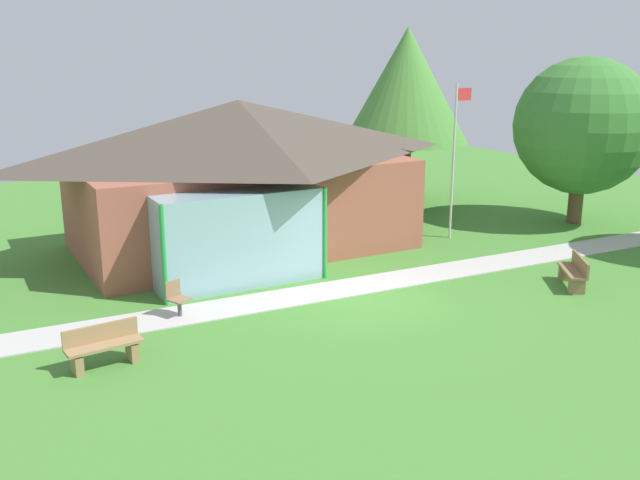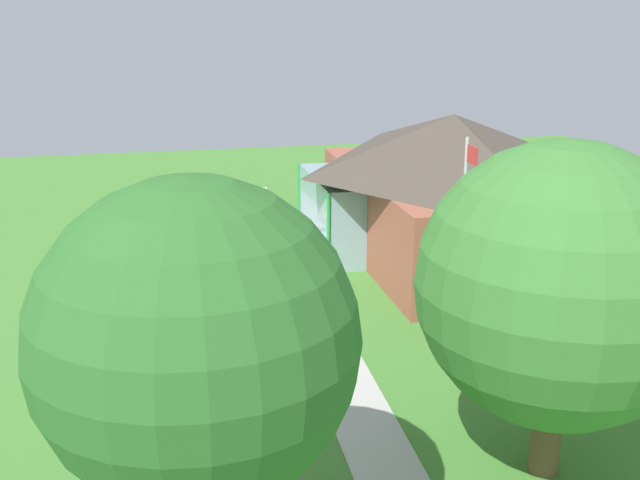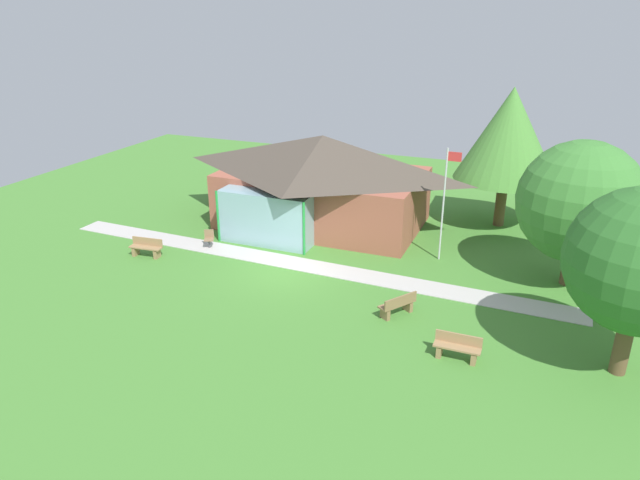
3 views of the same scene
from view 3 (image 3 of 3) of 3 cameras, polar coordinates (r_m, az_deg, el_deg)
ground_plane at (r=25.00m, az=-3.12°, el=-3.13°), size 44.00×44.00×0.00m
pavilion at (r=29.61m, az=0.04°, el=5.94°), size 10.94×7.66×4.63m
footpath at (r=25.72m, az=-2.29°, el=-2.32°), size 24.02×2.06×0.03m
flagpole at (r=25.73m, az=12.10°, el=3.91°), size 0.64×0.08×5.08m
bench_mid_left at (r=27.49m, az=-16.64°, el=-0.75°), size 1.54×0.59×0.84m
bench_mid_right at (r=21.62m, az=7.62°, el=-6.37°), size 1.20×1.49×0.84m
bench_lawn_far_right at (r=19.49m, az=13.30°, el=-10.23°), size 1.50×0.44×0.84m
patio_chair_west at (r=27.74m, az=-10.81°, el=0.06°), size 0.59×0.59×0.86m
tree_east_hedge at (r=24.76m, az=24.09°, el=3.40°), size 4.82×4.82×5.93m
tree_behind_pavilion_right at (r=30.38m, az=18.03°, el=9.80°), size 5.05×5.05×7.02m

